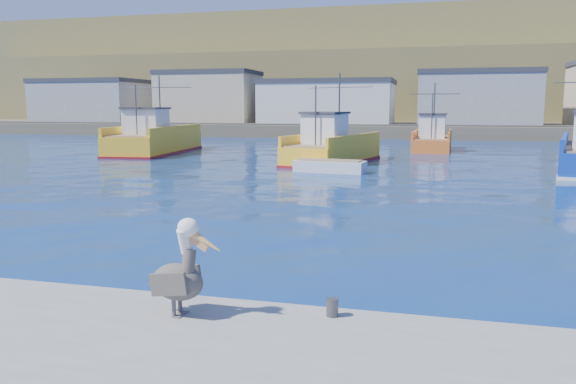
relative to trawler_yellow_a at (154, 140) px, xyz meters
The scene contains 8 objects.
ground 36.90m from the trawler_yellow_a, 59.56° to the right, with size 260.00×260.00×0.00m, color #071858.
dock_bollards 40.14m from the trawler_yellow_a, 61.28° to the right, with size 36.20×0.20×0.30m.
far_shore 80.02m from the trawler_yellow_a, 76.42° to the left, with size 200.00×81.00×24.00m.
trawler_yellow_a is the anchor object (origin of this frame).
trawler_yellow_b 16.98m from the trawler_yellow_a, 16.21° to the right, with size 5.84×10.94×6.40m.
boat_orange 24.78m from the trawler_yellow_a, 20.65° to the left, with size 4.45×8.62×6.10m.
skiff_mid 20.21m from the trawler_yellow_a, 31.50° to the right, with size 4.43×2.03×0.93m.
pelican 40.62m from the trawler_yellow_a, 61.72° to the right, with size 1.35×0.61×1.66m.
Camera 1 is at (4.50, -12.16, 3.92)m, focal length 35.00 mm.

